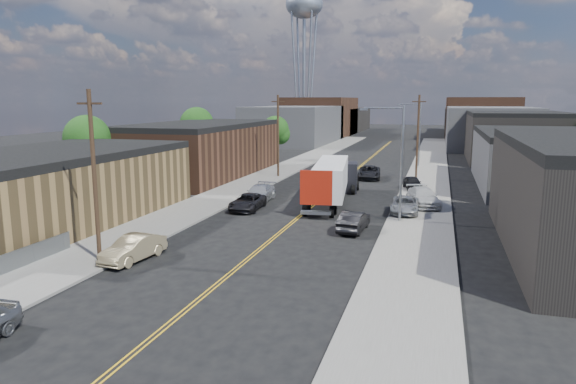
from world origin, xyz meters
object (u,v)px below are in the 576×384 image
Objects in this scene: car_right_lot_c at (413,183)px; car_ahead_truck at (369,172)px; car_left_c at (247,202)px; car_right_lot_a at (405,205)px; car_right_lot_b at (423,197)px; semi_truck at (334,178)px; water_tower at (304,10)px; car_left_b at (133,248)px; car_right_oncoming at (354,221)px; car_left_d at (260,193)px.

car_ahead_truck is at bearing 114.78° from car_right_lot_c.
car_right_lot_a is at bearing 5.56° from car_left_c.
car_right_lot_b reaches higher than car_ahead_truck.
water_tower is at bearing 98.79° from semi_truck.
car_ahead_truck reaches higher than car_right_lot_c.
car_left_c is at bearing -147.08° from car_right_lot_c.
car_left_b is 1.01× the size of car_right_oncoming.
semi_truck is (23.50, -78.36, -28.41)m from water_tower.
water_tower is at bearing 99.67° from car_right_lot_c.
car_left_b is at bearing -130.21° from car_right_lot_c.
car_right_lot_a reaches higher than car_right_oncoming.
water_tower is 90.79m from car_left_c.
water_tower is 6.56× the size of car_ahead_truck.
car_left_b is (-7.90, -20.90, -1.50)m from semi_truck.
water_tower is 6.97× the size of car_left_d.
water_tower is at bearing 108.87° from car_right_lot_a.
car_right_oncoming is at bearing -41.86° from car_left_d.
car_ahead_truck is at bearing 83.03° from car_left_b.
semi_truck is 8.74m from car_left_c.
car_ahead_truck is (-5.44, 6.85, -0.04)m from car_right_lot_c.
car_right_lot_b is (14.84, 1.46, 0.17)m from car_left_d.
car_left_d reaches higher than car_right_oncoming.
car_right_lot_c is 8.75m from car_ahead_truck.
car_right_oncoming is at bearing 50.25° from car_left_b.
water_tower reaches higher than car_left_b.
semi_truck is at bearing 150.13° from car_right_lot_a.
car_ahead_truck is (24.76, -63.20, -29.87)m from water_tower.
semi_truck is 8.16m from car_right_lot_b.
car_left_c is 3.94m from car_left_d.
car_left_d is at bearing -173.72° from semi_truck.
car_right_lot_a is at bearing -111.71° from car_right_oncoming.
water_tower is 86.60m from semi_truck.
car_left_c is (1.40, 15.25, -0.06)m from car_left_b.
water_tower is 9.39× the size of car_right_lot_c.
car_left_d is 0.94× the size of car_ahead_truck.
car_left_c is 13.35m from car_right_lot_a.
car_right_lot_b reaches higher than car_right_lot_c.
car_right_lot_c is at bearing 43.51° from car_left_c.
car_left_d is (-0.28, 3.93, 0.08)m from car_left_c.
car_left_b is 0.91× the size of car_left_c.
car_left_b is 15.58m from car_right_oncoming.
car_ahead_truck is at bearing 77.33° from semi_truck.
water_tower is at bearing 99.73° from car_left_d.
car_left_c is at bearing -20.88° from car_right_oncoming.
car_ahead_truck reaches higher than car_right_lot_a.
car_right_lot_c is (-1.35, 8.56, -0.12)m from car_right_lot_b.
car_right_lot_a is at bearing -10.19° from car_left_d.
car_left_c is at bearing -172.73° from car_right_lot_a.
semi_truck is 7.15m from car_left_d.
car_left_b is 22.60m from car_right_lot_a.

